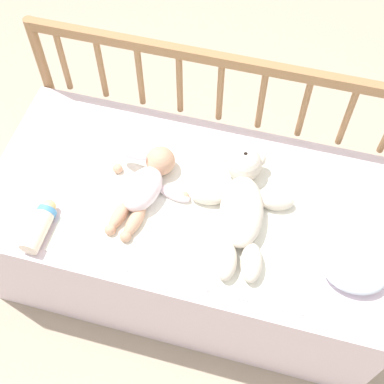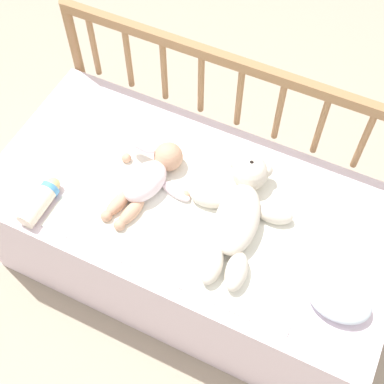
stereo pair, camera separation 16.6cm
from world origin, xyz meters
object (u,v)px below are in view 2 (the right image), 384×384
(small_pillow, at_px, (340,300))
(baby_bottle, at_px, (41,201))
(baby, at_px, (149,178))
(teddy_bear, at_px, (240,211))

(small_pillow, bearing_deg, baby_bottle, -174.62)
(baby, height_order, small_pillow, baby)
(baby, bearing_deg, teddy_bear, 1.39)
(baby, bearing_deg, baby_bottle, -141.07)
(teddy_bear, relative_size, baby_bottle, 2.55)
(teddy_bear, height_order, baby, teddy_bear)
(teddy_bear, relative_size, small_pillow, 2.52)
(small_pillow, bearing_deg, baby, 169.10)
(baby_bottle, bearing_deg, baby, 38.93)
(teddy_bear, bearing_deg, small_pillow, -20.66)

